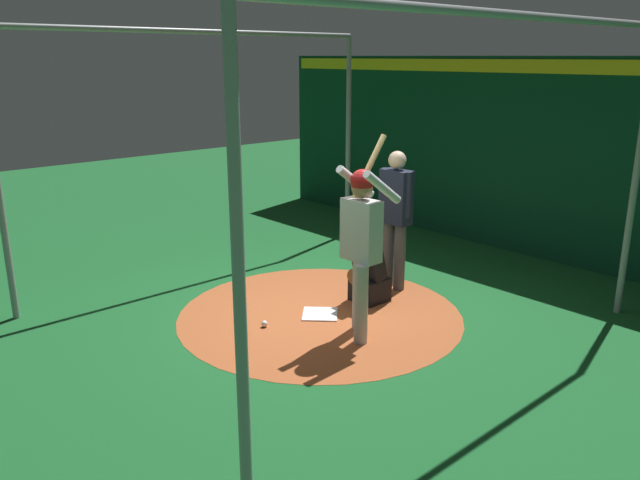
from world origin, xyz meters
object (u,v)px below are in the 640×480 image
(baseball_0, at_px, (361,300))
(home_plate, at_px, (320,314))
(umpire, at_px, (395,212))
(catcher, at_px, (368,272))
(baseball_1, at_px, (265,324))
(batter, at_px, (362,236))

(baseball_0, bearing_deg, home_plate, -6.43)
(home_plate, xyz_separation_m, umpire, (-1.37, -0.04, 1.04))
(home_plate, bearing_deg, baseball_0, 173.57)
(catcher, distance_m, baseball_0, 0.37)
(umpire, height_order, baseball_0, umpire)
(home_plate, bearing_deg, catcher, 174.30)
(home_plate, relative_size, baseball_1, 5.68)
(batter, relative_size, catcher, 2.24)
(catcher, relative_size, baseball_1, 13.38)
(home_plate, xyz_separation_m, baseball_1, (0.72, -0.16, 0.03))
(home_plate, relative_size, umpire, 0.23)
(baseball_0, bearing_deg, baseball_1, -9.70)
(batter, xyz_separation_m, umpire, (-1.42, -0.77, -0.11))
(baseball_0, bearing_deg, batter, 44.06)
(home_plate, distance_m, baseball_1, 0.74)
(batter, height_order, catcher, batter)
(umpire, distance_m, baseball_0, 1.26)
(umpire, distance_m, baseball_1, 2.33)
(umpire, bearing_deg, catcher, 10.36)
(home_plate, distance_m, umpire, 1.72)
(batter, bearing_deg, baseball_1, -53.02)
(baseball_0, xyz_separation_m, baseball_1, (1.35, -0.23, 0.00))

